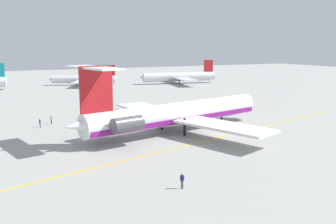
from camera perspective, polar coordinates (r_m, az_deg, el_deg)
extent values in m
plane|color=#9E9E99|center=(63.31, 7.93, -3.59)|extent=(375.47, 375.47, 0.00)
cylinder|color=white|center=(65.17, 1.55, -0.21)|extent=(36.24, 11.81, 3.87)
cone|color=white|center=(78.04, 11.73, 1.30)|extent=(4.75, 4.52, 3.72)
cone|color=white|center=(55.27, -12.90, -1.97)|extent=(6.23, 4.46, 3.29)
cube|color=#7A197F|center=(65.33, 1.55, -0.96)|extent=(35.47, 11.71, 0.85)
cube|color=white|center=(73.52, -3.04, 0.43)|extent=(7.91, 16.73, 0.39)
cube|color=white|center=(58.81, 8.50, -2.12)|extent=(10.92, 17.22, 0.39)
cylinder|color=#515156|center=(60.56, -9.41, -0.86)|extent=(5.22, 3.26, 2.24)
cube|color=white|center=(59.98, -9.10, -0.95)|extent=(3.10, 1.85, 0.46)
cylinder|color=#515156|center=(55.32, -6.21, -1.82)|extent=(5.22, 3.26, 2.24)
cube|color=white|center=(55.88, -6.59, -1.71)|extent=(3.10, 1.85, 0.46)
cube|color=#B2191E|center=(55.55, -10.86, 3.41)|extent=(5.20, 1.54, 6.85)
cube|color=white|center=(57.86, -12.79, 6.74)|extent=(4.79, 6.31, 0.27)
cube|color=white|center=(52.37, -9.75, 6.51)|extent=(4.79, 6.31, 0.27)
cylinder|color=black|center=(73.07, 8.17, -0.58)|extent=(0.43, 0.43, 2.94)
cylinder|color=black|center=(67.11, -0.96, -1.43)|extent=(0.43, 0.43, 2.94)
cylinder|color=black|center=(62.45, 2.55, -2.31)|extent=(0.43, 0.43, 2.94)
cylinder|color=silver|center=(145.12, -12.68, 4.87)|extent=(23.04, 12.75, 2.88)
cone|color=silver|center=(147.96, -17.27, 4.76)|extent=(3.29, 3.47, 2.73)
cube|color=silver|center=(138.38, -13.24, 4.48)|extent=(8.43, 11.73, 0.35)
cube|color=silver|center=(151.92, -12.17, 5.00)|extent=(8.43, 11.73, 0.35)
cube|color=#B2191E|center=(143.20, -8.71, 6.30)|extent=(2.97, 1.58, 3.92)
cylinder|color=black|center=(145.24, -12.66, 4.38)|extent=(0.35, 0.35, 1.94)
cylinder|color=silver|center=(148.11, 1.71, 5.39)|extent=(29.21, 8.41, 3.47)
cone|color=silver|center=(144.29, -3.80, 5.25)|extent=(3.37, 3.74, 3.30)
cube|color=silver|center=(140.24, 2.77, 4.97)|extent=(7.25, 13.93, 0.42)
cube|color=silver|center=(156.09, 0.76, 5.51)|extent=(7.25, 13.93, 0.42)
cube|color=#B2191E|center=(152.09, 6.17, 7.01)|extent=(3.79, 0.99, 4.74)
cylinder|color=black|center=(148.24, 1.71, 4.81)|extent=(0.42, 0.42, 2.34)
cylinder|color=black|center=(40.20, 2.05, -11.02)|extent=(0.10, 0.10, 0.83)
cylinder|color=black|center=(40.20, 2.26, -11.02)|extent=(0.10, 0.10, 0.83)
cylinder|color=#191E4C|center=(39.94, 2.16, -10.03)|extent=(0.28, 0.28, 0.65)
sphere|color=tan|center=(39.79, 2.17, -9.42)|extent=(0.26, 0.26, 0.26)
cylinder|color=#191E4C|center=(39.93, 1.89, -9.99)|extent=(0.08, 0.08, 0.56)
cylinder|color=#191E4C|center=(39.93, 2.43, -9.99)|extent=(0.08, 0.08, 0.56)
cylinder|color=black|center=(75.23, -17.37, -1.45)|extent=(0.10, 0.10, 0.84)
cylinder|color=black|center=(75.32, -17.28, -1.43)|extent=(0.10, 0.10, 0.84)
cylinder|color=gray|center=(75.14, -17.35, -0.88)|extent=(0.28, 0.28, 0.66)
sphere|color=tan|center=(75.05, -17.37, -0.53)|extent=(0.26, 0.26, 0.26)
cylinder|color=gray|center=(75.02, -17.47, -0.88)|extent=(0.08, 0.08, 0.56)
cylinder|color=gray|center=(75.24, -17.24, -0.83)|extent=(0.08, 0.08, 0.56)
cylinder|color=black|center=(72.47, -18.90, -1.97)|extent=(0.10, 0.10, 0.82)
cylinder|color=black|center=(72.61, -18.87, -1.94)|extent=(0.10, 0.10, 0.82)
cylinder|color=#191E4C|center=(72.39, -18.92, -1.38)|extent=(0.28, 0.28, 0.65)
sphere|color=tan|center=(72.31, -18.94, -1.03)|extent=(0.26, 0.26, 0.26)
cylinder|color=#191E4C|center=(72.21, -18.95, -1.39)|extent=(0.08, 0.08, 0.55)
cylinder|color=#191E4C|center=(72.56, -18.89, -1.33)|extent=(0.08, 0.08, 0.55)
cone|color=#EA590F|center=(94.29, 3.17, 1.18)|extent=(0.40, 0.40, 0.55)
cone|color=#EA590F|center=(90.93, 6.67, 0.80)|extent=(0.40, 0.40, 0.55)
cube|color=gold|center=(59.02, 5.20, -4.55)|extent=(80.68, 22.07, 0.01)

